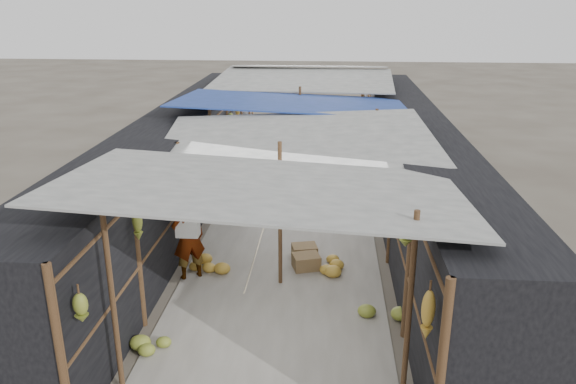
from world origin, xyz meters
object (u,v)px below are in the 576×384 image
(black_basin, at_px, (358,162))
(vendor_elderly, at_px, (188,237))
(shopper_blue, at_px, (244,186))
(crate_near, at_px, (306,262))
(vendor_seated, at_px, (330,157))

(black_basin, bearing_deg, vendor_elderly, -113.87)
(black_basin, xyz_separation_m, vendor_elderly, (-3.35, -7.57, 0.71))
(black_basin, height_order, shopper_blue, shopper_blue)
(vendor_elderly, height_order, shopper_blue, shopper_blue)
(crate_near, distance_m, black_basin, 7.17)
(vendor_elderly, bearing_deg, black_basin, -144.53)
(black_basin, bearing_deg, crate_near, -100.18)
(crate_near, bearing_deg, vendor_elderly, 176.49)
(black_basin, height_order, vendor_elderly, vendor_elderly)
(vendor_elderly, bearing_deg, shopper_blue, -131.41)
(crate_near, xyz_separation_m, vendor_elderly, (-2.08, -0.50, 0.65))
(crate_near, distance_m, vendor_seated, 6.26)
(crate_near, distance_m, shopper_blue, 2.92)
(shopper_blue, xyz_separation_m, vendor_seated, (1.94, 3.85, -0.35))
(shopper_blue, height_order, vendor_seated, shopper_blue)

